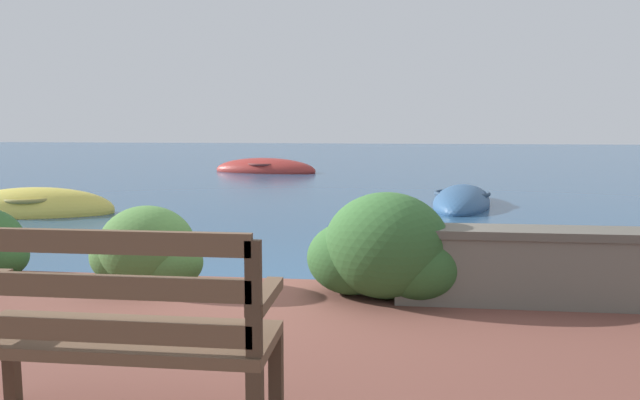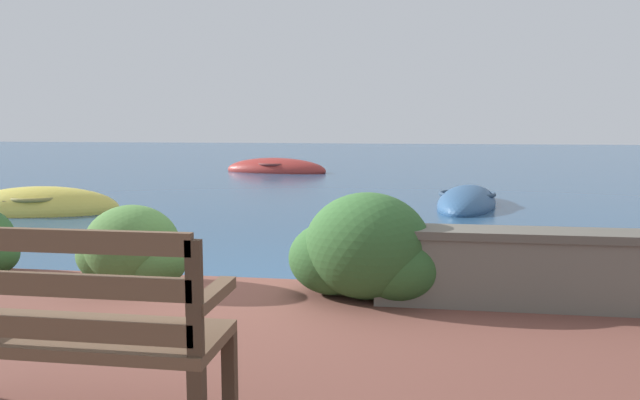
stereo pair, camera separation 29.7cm
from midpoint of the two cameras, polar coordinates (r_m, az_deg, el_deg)
name	(u,v)px [view 1 (the left image)]	position (r m, az deg, el deg)	size (l,w,h in m)	color
ground_plane	(271,303)	(5.48, -6.03, -9.36)	(80.00, 80.00, 0.00)	navy
park_bench	(112,329)	(2.82, -21.41, -10.90)	(1.35, 0.48, 0.93)	#433123
stone_wall	(541,266)	(4.82, 17.92, -5.77)	(2.24, 0.39, 0.56)	#666056
hedge_clump_left	(146,252)	(5.31, -17.17, -4.53)	(0.98, 0.70, 0.66)	#426B33
hedge_clump_centre	(384,252)	(4.77, 4.12, -4.77)	(1.19, 0.86, 0.81)	#2D5628
rowboat_nearest	(34,211)	(11.60, -25.38, -0.89)	(2.81, 1.67, 0.81)	#DBC64C
rowboat_mid	(462,202)	(11.94, 12.14, -0.21)	(1.52, 3.15, 0.64)	#2D517A
rowboat_far	(265,170)	(19.43, -5.47, 2.73)	(3.43, 1.76, 0.77)	#9E2D28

